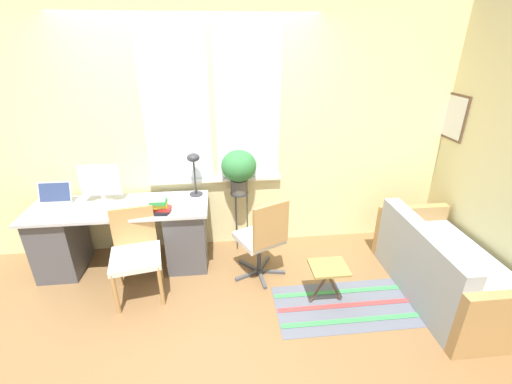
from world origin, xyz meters
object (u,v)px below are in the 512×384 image
Objects in this scene: desk_lamp at (194,164)px; office_chair_swivel at (263,238)px; plant_stand at (240,202)px; potted_plant at (239,168)px; book_stack at (159,205)px; desk_chair_wooden at (135,251)px; laptop at (53,202)px; monitor at (101,183)px; keyboard at (99,213)px; mouse at (125,211)px; folding_stool at (328,271)px; couch_loveseat at (443,270)px.

desk_lamp is 0.52× the size of office_chair_swivel.
plant_stand is 1.44× the size of potted_plant.
book_stack is 0.28× the size of desk_chair_wooden.
monitor reaches higher than laptop.
book_stack reaches higher than keyboard.
mouse is 1.37m from office_chair_swivel.
office_chair_swivel is at bearing -16.55° from monitor.
laptop is at bearing 162.08° from folding_stool.
desk_lamp reaches higher than folding_stool.
mouse is at bearing 173.85° from book_stack.
mouse reaches higher than keyboard.
desk_chair_wooden is at bearing -145.65° from potted_plant.
potted_plant is (1.42, 0.13, 0.06)m from monitor.
book_stack is 0.93m from potted_plant.
keyboard is at bearing 130.49° from desk_chair_wooden.
folding_stool is (-1.13, 0.00, 0.09)m from couch_loveseat.
desk_lamp is 0.57m from book_stack.
laptop is 1.45m from desk_lamp.
book_stack reaches higher than mouse.
monitor is 1.42m from potted_plant.
laptop is 0.50m from monitor.
desk_lamp reaches higher than desk_chair_wooden.
folding_stool is (2.15, -0.91, -0.58)m from monitor.
laptop is 1.40× the size of book_stack.
keyboard is at bearing 175.47° from book_stack.
book_stack is at bearing 158.75° from folding_stool.
plant_stand is (1.42, 0.13, -0.36)m from monitor.
couch_loveseat is 2.13× the size of plant_stand.
laptop reaches higher than book_stack.
book_stack is at bearing -4.53° from keyboard.
plant_stand is at bearing 125.17° from folding_stool.
laptop is at bearing -172.07° from monitor.
monitor is 0.96m from desk_lamp.
desk_lamp is (0.66, 0.35, 0.33)m from mouse.
desk_chair_wooden is at bearing -130.74° from book_stack.
desk_lamp is 1.15× the size of folding_stool.
couch_loveseat is (1.68, -0.44, -0.21)m from office_chair_swivel.
desk_chair_wooden reaches higher than plant_stand.
keyboard is at bearing -83.26° from monitor.
mouse is 0.09× the size of desk_chair_wooden.
mouse is at bearing -152.29° from desk_lamp.
book_stack is at bearing 39.35° from desk_chair_wooden.
folding_stool is (1.87, -0.63, -0.39)m from mouse.
mouse is 3.10m from couch_loveseat.
keyboard is (0.50, -0.20, -0.04)m from laptop.
folding_stool is at bearing -23.03° from monitor.
desk_lamp is (0.94, 0.07, 0.14)m from monitor.
mouse is 0.08× the size of office_chair_swivel.
office_chair_swivel is (1.21, 0.09, 0.01)m from desk_chair_wooden.
book_stack is 1.71m from folding_stool.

